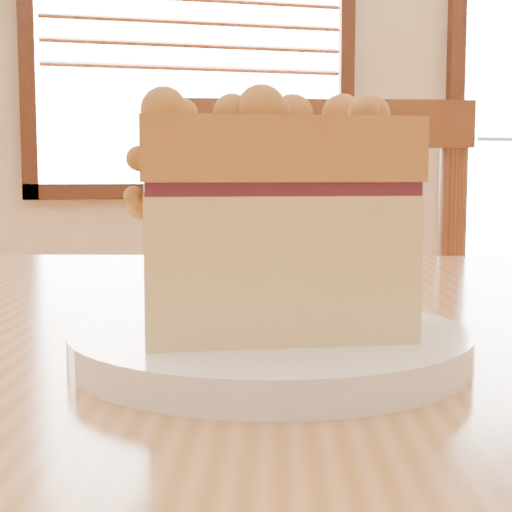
{
  "coord_description": "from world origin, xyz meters",
  "views": [
    {
      "loc": [
        -0.41,
        -0.14,
        0.85
      ],
      "look_at": [
        -0.3,
        0.29,
        0.8
      ],
      "focal_mm": 55.0,
      "sensor_mm": 36.0,
      "label": 1
    }
  ],
  "objects_px": {
    "cafe_chair_main": "(306,411)",
    "plate": "(270,346)",
    "cake_slice": "(270,217)",
    "cafe_table_main": "(510,451)"
  },
  "relations": [
    {
      "from": "plate",
      "to": "cake_slice",
      "type": "xyz_separation_m",
      "value": [
        -0.0,
        -0.0,
        0.07
      ]
    },
    {
      "from": "plate",
      "to": "cake_slice",
      "type": "bearing_deg",
      "value": -94.17
    },
    {
      "from": "cafe_chair_main",
      "to": "plate",
      "type": "bearing_deg",
      "value": 80.4
    },
    {
      "from": "plate",
      "to": "cake_slice",
      "type": "relative_size",
      "value": 1.37
    },
    {
      "from": "cafe_chair_main",
      "to": "cake_slice",
      "type": "height_order",
      "value": "cafe_chair_main"
    },
    {
      "from": "cafe_table_main",
      "to": "plate",
      "type": "height_order",
      "value": "plate"
    },
    {
      "from": "cafe_chair_main",
      "to": "plate",
      "type": "distance_m",
      "value": 0.82
    },
    {
      "from": "cake_slice",
      "to": "cafe_chair_main",
      "type": "bearing_deg",
      "value": 76.53
    },
    {
      "from": "cafe_chair_main",
      "to": "plate",
      "type": "height_order",
      "value": "cafe_chair_main"
    },
    {
      "from": "cafe_table_main",
      "to": "cafe_chair_main",
      "type": "distance_m",
      "value": 0.7
    }
  ]
}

